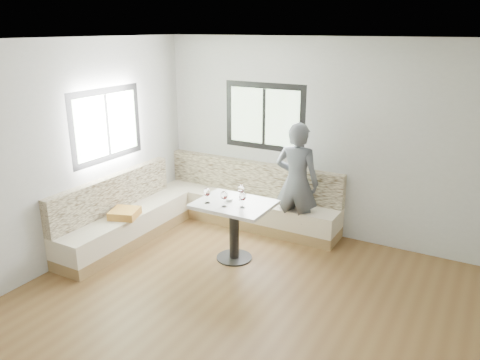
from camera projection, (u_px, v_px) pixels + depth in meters
name	position (u px, v px, depth m)	size (l,w,h in m)	color
room	(229.00, 187.00, 4.60)	(5.01, 5.01, 2.81)	brown
banquette	(195.00, 210.00, 6.93)	(2.90, 2.80, 0.95)	#9C7B4C
table	(234.00, 217.00, 6.00)	(0.96, 0.75, 0.79)	black
person	(297.00, 183.00, 6.50)	(0.62, 0.41, 1.71)	#4B4F54
olive_ramekin	(229.00, 200.00, 5.99)	(0.09, 0.09, 0.04)	white
wine_glass_a	(207.00, 193.00, 5.88)	(0.09, 0.09, 0.20)	white
wine_glass_b	(224.00, 196.00, 5.77)	(0.09, 0.09, 0.20)	white
wine_glass_c	(243.00, 197.00, 5.74)	(0.09, 0.09, 0.20)	white
wine_glass_d	(241.00, 189.00, 6.00)	(0.09, 0.09, 0.20)	white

